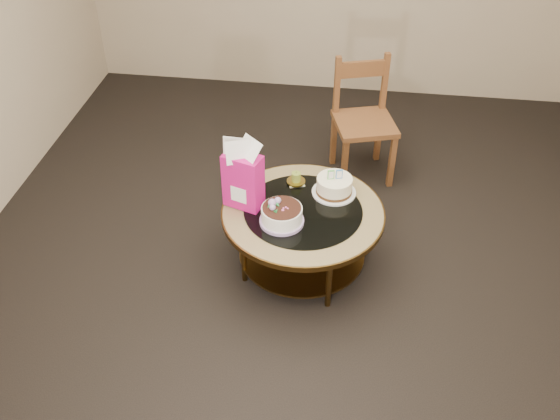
# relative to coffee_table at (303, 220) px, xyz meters

# --- Properties ---
(ground) EXTENTS (5.00, 5.00, 0.00)m
(ground) POSITION_rel_coffee_table_xyz_m (-0.00, 0.00, -0.38)
(ground) COLOR black
(ground) RESTS_ON ground
(room_walls) EXTENTS (4.52, 5.02, 2.61)m
(room_walls) POSITION_rel_coffee_table_xyz_m (-0.00, 0.00, 1.16)
(room_walls) COLOR tan
(room_walls) RESTS_ON ground
(coffee_table) EXTENTS (1.02, 1.02, 0.46)m
(coffee_table) POSITION_rel_coffee_table_xyz_m (0.00, 0.00, 0.00)
(coffee_table) COLOR brown
(coffee_table) RESTS_ON ground
(decorated_cake) EXTENTS (0.27, 0.27, 0.16)m
(decorated_cake) POSITION_rel_coffee_table_xyz_m (-0.12, -0.14, 0.13)
(decorated_cake) COLOR #AC8BC4
(decorated_cake) RESTS_ON coffee_table
(cream_cake) EXTENTS (0.28, 0.28, 0.18)m
(cream_cake) POSITION_rel_coffee_table_xyz_m (0.18, 0.20, 0.14)
(cream_cake) COLOR white
(cream_cake) RESTS_ON coffee_table
(gift_bag) EXTENTS (0.26, 0.22, 0.47)m
(gift_bag) POSITION_rel_coffee_table_xyz_m (-0.37, 0.01, 0.31)
(gift_bag) COLOR #E3157C
(gift_bag) RESTS_ON coffee_table
(pillar_candle) EXTENTS (0.13, 0.13, 0.09)m
(pillar_candle) POSITION_rel_coffee_table_xyz_m (-0.08, 0.27, 0.11)
(pillar_candle) COLOR #E2B85D
(pillar_candle) RESTS_ON coffee_table
(dining_chair) EXTENTS (0.53, 0.53, 0.93)m
(dining_chair) POSITION_rel_coffee_table_xyz_m (0.33, 1.12, 0.09)
(dining_chair) COLOR brown
(dining_chair) RESTS_ON ground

